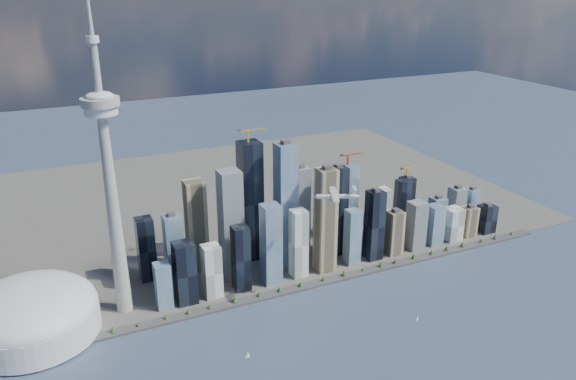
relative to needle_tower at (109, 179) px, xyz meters
name	(u,v)px	position (x,y,z in m)	size (l,w,h in m)	color
ground	(379,371)	(300.00, -310.00, -235.84)	(4000.00, 4000.00, 0.00)	#374761
seawall	(301,287)	(300.00, -60.00, -233.84)	(1100.00, 22.00, 4.00)	#383838
land	(221,201)	(300.00, 390.00, -234.34)	(1400.00, 900.00, 3.00)	#4C4C47
shoreline_trees	(301,284)	(300.00, -60.00, -227.06)	(960.53, 7.20, 8.80)	#3F2D1E
skyscraper_cluster	(310,223)	(359.62, 26.82, -154.20)	(736.00, 142.00, 262.76)	black
needle_tower	(109,179)	(0.00, 0.00, 0.00)	(56.00, 56.00, 550.50)	#989793
dome_stadium	(31,313)	(-140.00, -10.00, -196.40)	(200.00, 200.00, 86.00)	silver
airplane	(337,196)	(329.25, -124.53, -38.68)	(72.20, 64.77, 18.43)	silver
sailboat_west	(248,355)	(142.23, -201.55, -232.36)	(7.85, 2.76, 10.85)	white
sailboat_east	(417,319)	(427.67, -229.50, -233.09)	(6.17, 3.02, 8.58)	white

